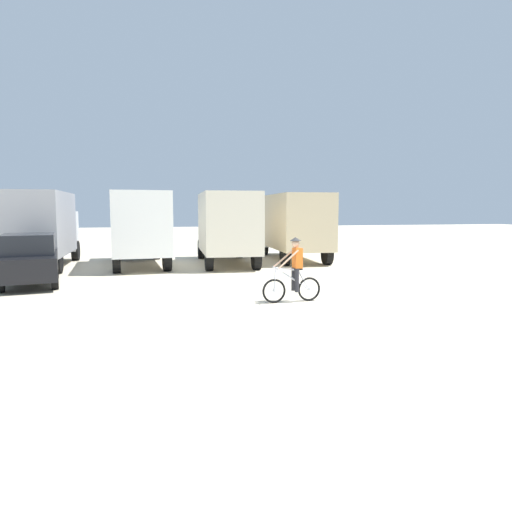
{
  "coord_description": "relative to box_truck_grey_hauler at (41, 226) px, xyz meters",
  "views": [
    {
      "loc": [
        -3.21,
        -10.18,
        2.57
      ],
      "look_at": [
        0.27,
        3.92,
        1.1
      ],
      "focal_mm": 31.95,
      "sensor_mm": 36.0,
      "label": 1
    }
  ],
  "objects": [
    {
      "name": "box_truck_white_box",
      "position": [
        4.21,
        -0.36,
        0.0
      ],
      "size": [
        2.76,
        6.88,
        3.35
      ],
      "color": "white",
      "rests_on": "ground"
    },
    {
      "name": "box_truck_grey_hauler",
      "position": [
        0.0,
        0.0,
        0.0
      ],
      "size": [
        2.43,
        6.76,
        3.35
      ],
      "color": "#9E9EA3",
      "rests_on": "ground"
    },
    {
      "name": "box_truck_cream_rv",
      "position": [
        8.24,
        -0.69,
        0.0
      ],
      "size": [
        2.73,
        6.87,
        3.35
      ],
      "color": "beige",
      "rests_on": "ground"
    },
    {
      "name": "cyclist_orange_shirt",
      "position": [
        8.48,
        -10.0,
        -1.03
      ],
      "size": [
        1.73,
        0.52,
        1.82
      ],
      "color": "black",
      "rests_on": "ground"
    },
    {
      "name": "box_truck_tan_camper",
      "position": [
        11.93,
        0.26,
        0.0
      ],
      "size": [
        2.77,
        6.88,
        3.35
      ],
      "color": "#CCB78E",
      "rests_on": "ground"
    },
    {
      "name": "sedan_parked",
      "position": [
        0.61,
        -5.06,
        -0.99
      ],
      "size": [
        2.43,
        4.43,
        1.76
      ],
      "color": "black",
      "rests_on": "ground"
    },
    {
      "name": "ground_plane",
      "position": [
        7.65,
        -11.78,
        -1.87
      ],
      "size": [
        120.0,
        120.0,
        0.0
      ],
      "primitive_type": "plane",
      "color": "beige"
    }
  ]
}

